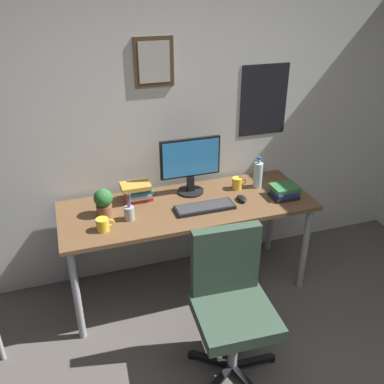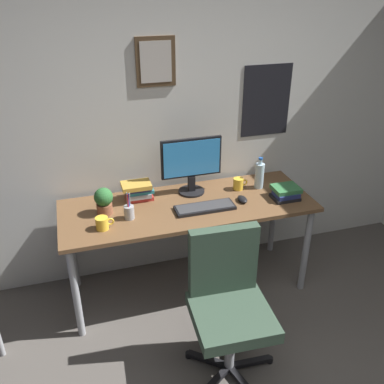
{
  "view_description": "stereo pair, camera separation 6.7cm",
  "coord_description": "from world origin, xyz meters",
  "px_view_note": "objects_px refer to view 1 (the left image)",
  "views": [
    {
      "loc": [
        -0.85,
        -0.84,
        2.26
      ],
      "look_at": [
        -0.04,
        1.63,
        0.91
      ],
      "focal_mm": 39.61,
      "sensor_mm": 36.0,
      "label": 1
    },
    {
      "loc": [
        -0.79,
        -0.86,
        2.26
      ],
      "look_at": [
        -0.04,
        1.63,
        0.91
      ],
      "focal_mm": 39.61,
      "sensor_mm": 36.0,
      "label": 2
    }
  ],
  "objects_px": {
    "office_chair": "(231,298)",
    "water_bottle": "(258,174)",
    "coffee_mug_near": "(103,224)",
    "keyboard": "(205,207)",
    "potted_plant": "(103,201)",
    "book_stack_right": "(285,192)",
    "coffee_mug_far": "(237,183)",
    "computer_mouse": "(242,199)",
    "book_stack_left": "(137,191)",
    "pen_cup": "(129,212)",
    "monitor": "(190,163)"
  },
  "relations": [
    {
      "from": "office_chair",
      "to": "water_bottle",
      "type": "height_order",
      "value": "water_bottle"
    },
    {
      "from": "coffee_mug_near",
      "to": "keyboard",
      "type": "bearing_deg",
      "value": 4.42
    },
    {
      "from": "potted_plant",
      "to": "book_stack_right",
      "type": "distance_m",
      "value": 1.33
    },
    {
      "from": "keyboard",
      "to": "coffee_mug_far",
      "type": "relative_size",
      "value": 3.69
    },
    {
      "from": "computer_mouse",
      "to": "book_stack_right",
      "type": "height_order",
      "value": "book_stack_right"
    },
    {
      "from": "coffee_mug_far",
      "to": "book_stack_left",
      "type": "xyz_separation_m",
      "value": [
        -0.77,
        0.06,
        0.03
      ]
    },
    {
      "from": "office_chair",
      "to": "coffee_mug_near",
      "type": "height_order",
      "value": "office_chair"
    },
    {
      "from": "keyboard",
      "to": "coffee_mug_near",
      "type": "bearing_deg",
      "value": -175.58
    },
    {
      "from": "keyboard",
      "to": "pen_cup",
      "type": "distance_m",
      "value": 0.54
    },
    {
      "from": "potted_plant",
      "to": "pen_cup",
      "type": "height_order",
      "value": "pen_cup"
    },
    {
      "from": "computer_mouse",
      "to": "coffee_mug_far",
      "type": "relative_size",
      "value": 0.95
    },
    {
      "from": "potted_plant",
      "to": "coffee_mug_near",
      "type": "bearing_deg",
      "value": -100.14
    },
    {
      "from": "potted_plant",
      "to": "water_bottle",
      "type": "bearing_deg",
      "value": 2.87
    },
    {
      "from": "office_chair",
      "to": "book_stack_left",
      "type": "bearing_deg",
      "value": 110.05
    },
    {
      "from": "monitor",
      "to": "potted_plant",
      "type": "bearing_deg",
      "value": -168.44
    },
    {
      "from": "potted_plant",
      "to": "book_stack_right",
      "type": "height_order",
      "value": "potted_plant"
    },
    {
      "from": "computer_mouse",
      "to": "book_stack_right",
      "type": "relative_size",
      "value": 0.53
    },
    {
      "from": "book_stack_right",
      "to": "office_chair",
      "type": "bearing_deg",
      "value": -136.43
    },
    {
      "from": "coffee_mug_near",
      "to": "computer_mouse",
      "type": "bearing_deg",
      "value": 4.77
    },
    {
      "from": "office_chair",
      "to": "computer_mouse",
      "type": "distance_m",
      "value": 0.84
    },
    {
      "from": "office_chair",
      "to": "water_bottle",
      "type": "bearing_deg",
      "value": 56.6
    },
    {
      "from": "computer_mouse",
      "to": "coffee_mug_near",
      "type": "height_order",
      "value": "coffee_mug_near"
    },
    {
      "from": "keyboard",
      "to": "book_stack_left",
      "type": "distance_m",
      "value": 0.52
    },
    {
      "from": "coffee_mug_near",
      "to": "book_stack_left",
      "type": "relative_size",
      "value": 0.53
    },
    {
      "from": "computer_mouse",
      "to": "pen_cup",
      "type": "height_order",
      "value": "pen_cup"
    },
    {
      "from": "keyboard",
      "to": "water_bottle",
      "type": "xyz_separation_m",
      "value": [
        0.51,
        0.2,
        0.09
      ]
    },
    {
      "from": "book_stack_right",
      "to": "water_bottle",
      "type": "bearing_deg",
      "value": 118.76
    },
    {
      "from": "coffee_mug_far",
      "to": "water_bottle",
      "type": "bearing_deg",
      "value": -6.99
    },
    {
      "from": "coffee_mug_near",
      "to": "potted_plant",
      "type": "distance_m",
      "value": 0.21
    },
    {
      "from": "monitor",
      "to": "potted_plant",
      "type": "height_order",
      "value": "monitor"
    },
    {
      "from": "keyboard",
      "to": "book_stack_left",
      "type": "relative_size",
      "value": 1.87
    },
    {
      "from": "coffee_mug_near",
      "to": "pen_cup",
      "type": "distance_m",
      "value": 0.21
    },
    {
      "from": "monitor",
      "to": "keyboard",
      "type": "bearing_deg",
      "value": -86.74
    },
    {
      "from": "office_chair",
      "to": "potted_plant",
      "type": "xyz_separation_m",
      "value": [
        -0.62,
        0.83,
        0.34
      ]
    },
    {
      "from": "water_bottle",
      "to": "pen_cup",
      "type": "relative_size",
      "value": 1.26
    },
    {
      "from": "potted_plant",
      "to": "book_stack_left",
      "type": "distance_m",
      "value": 0.3
    },
    {
      "from": "office_chair",
      "to": "computer_mouse",
      "type": "bearing_deg",
      "value": 62.29
    },
    {
      "from": "water_bottle",
      "to": "coffee_mug_near",
      "type": "relative_size",
      "value": 2.07
    },
    {
      "from": "monitor",
      "to": "computer_mouse",
      "type": "distance_m",
      "value": 0.46
    },
    {
      "from": "coffee_mug_near",
      "to": "monitor",
      "type": "bearing_deg",
      "value": 25.5
    },
    {
      "from": "computer_mouse",
      "to": "coffee_mug_near",
      "type": "relative_size",
      "value": 0.9
    },
    {
      "from": "computer_mouse",
      "to": "book_stack_right",
      "type": "xyz_separation_m",
      "value": [
        0.33,
        -0.04,
        0.03
      ]
    },
    {
      "from": "monitor",
      "to": "coffee_mug_far",
      "type": "distance_m",
      "value": 0.42
    },
    {
      "from": "coffee_mug_far",
      "to": "pen_cup",
      "type": "relative_size",
      "value": 0.58
    },
    {
      "from": "computer_mouse",
      "to": "book_stack_left",
      "type": "bearing_deg",
      "value": 160.63
    },
    {
      "from": "office_chair",
      "to": "keyboard",
      "type": "height_order",
      "value": "office_chair"
    },
    {
      "from": "monitor",
      "to": "coffee_mug_far",
      "type": "height_order",
      "value": "monitor"
    },
    {
      "from": "office_chair",
      "to": "potted_plant",
      "type": "relative_size",
      "value": 4.87
    },
    {
      "from": "book_stack_left",
      "to": "book_stack_right",
      "type": "xyz_separation_m",
      "value": [
        1.06,
        -0.3,
        -0.03
      ]
    },
    {
      "from": "coffee_mug_far",
      "to": "book_stack_right",
      "type": "relative_size",
      "value": 0.56
    }
  ]
}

